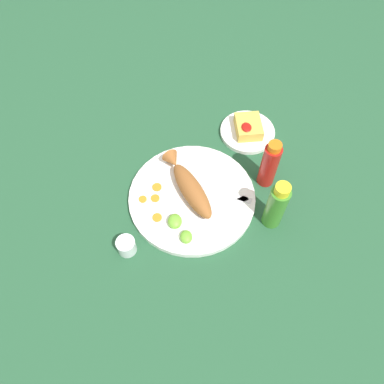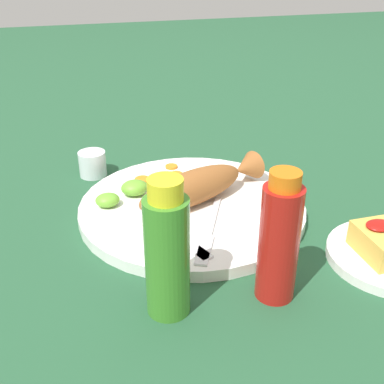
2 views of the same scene
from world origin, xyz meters
name	(u,v)px [view 2 (image 2 of 2)]	position (x,y,z in m)	size (l,w,h in m)	color
ground_plane	(192,213)	(0.00, 0.00, 0.00)	(4.00, 4.00, 0.00)	#235133
main_plate	(192,208)	(0.00, 0.00, 0.01)	(0.36, 0.36, 0.02)	white
fried_fish	(200,185)	(-0.02, -0.01, 0.05)	(0.24, 0.14, 0.05)	#935628
fork_near	(209,232)	(0.00, 0.09, 0.02)	(0.09, 0.17, 0.00)	silver
fork_far	(173,233)	(0.05, 0.08, 0.02)	(0.08, 0.18, 0.00)	silver
carrot_slice_near	(171,167)	(0.00, -0.14, 0.02)	(0.02, 0.02, 0.00)	orange
carrot_slice_mid	(197,174)	(-0.04, -0.10, 0.02)	(0.03, 0.03, 0.00)	orange
carrot_slice_far	(175,175)	(0.00, -0.10, 0.02)	(0.02, 0.02, 0.00)	orange
carrot_slice_extra	(142,179)	(0.06, -0.10, 0.02)	(0.03, 0.03, 0.00)	orange
lime_wedge_main	(135,188)	(0.08, -0.05, 0.03)	(0.04, 0.04, 0.02)	#6BB233
lime_wedge_side	(108,200)	(0.13, -0.03, 0.03)	(0.04, 0.03, 0.02)	#6BB233
hot_sauce_bottle_red	(279,240)	(-0.04, 0.22, 0.08)	(0.05, 0.05, 0.17)	#B21914
hot_sauce_bottle_green	(167,252)	(0.09, 0.21, 0.08)	(0.05, 0.05, 0.17)	#3D8428
salt_cup	(93,165)	(0.14, -0.19, 0.02)	(0.05, 0.05, 0.05)	silver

